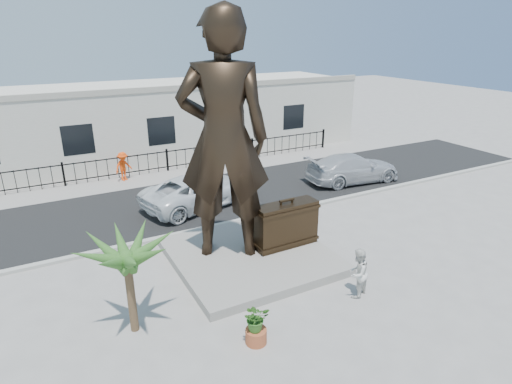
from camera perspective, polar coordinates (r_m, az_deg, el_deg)
ground at (r=14.45m, az=3.81°, el=-11.08°), size 100.00×100.00×0.00m
street at (r=20.93m, az=-7.77°, el=-0.74°), size 40.00×7.00×0.01m
curb at (r=17.92m, az=-3.78°, el=-4.20°), size 40.00×0.25×0.12m
far_sidewalk at (r=24.51m, az=-11.10°, el=2.30°), size 40.00×2.50×0.02m
plinth at (r=15.28m, az=-0.78°, el=-8.47°), size 5.20×5.20×0.30m
fence at (r=25.07m, az=-11.75°, el=4.09°), size 22.00×0.10×1.20m
building at (r=28.65m, az=-14.48°, el=9.23°), size 28.00×7.00×4.40m
statue at (r=13.85m, az=-4.34°, el=7.07°), size 3.49×2.99×8.09m
suitcase at (r=15.34m, az=4.03°, el=-4.35°), size 2.32×0.77×1.62m
tourist at (r=13.41m, az=13.41°, el=-10.47°), size 0.94×0.85×1.57m
car_white at (r=19.71m, az=-7.69°, el=0.20°), size 5.75×3.72×1.47m
car_silver at (r=23.32m, az=12.80°, el=3.13°), size 5.30×2.63×1.48m
worker at (r=23.95m, az=-17.27°, el=3.29°), size 1.16×0.97×1.56m
palm_tree at (r=12.63m, az=-15.80°, el=-17.22°), size 1.80×1.80×3.20m
planter at (r=11.67m, az=0.01°, el=-18.65°), size 0.56×0.56×0.40m
shrub at (r=11.32m, az=0.01°, el=-16.43°), size 0.77×0.70×0.74m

